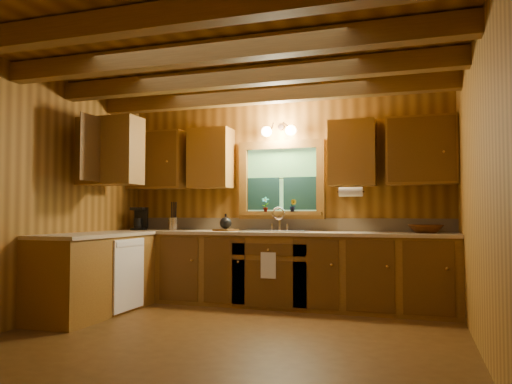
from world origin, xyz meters
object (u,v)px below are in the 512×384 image
at_px(cutting_board, 226,230).
at_px(wicker_basket, 425,229).
at_px(coffee_maker, 140,219).
at_px(sink, 276,235).

height_order(cutting_board, wicker_basket, wicker_basket).
distance_m(coffee_maker, cutting_board, 1.24).
bearing_deg(sink, cutting_board, -174.38).
relative_size(sink, coffee_maker, 2.73).
bearing_deg(wicker_basket, sink, -178.53).
relative_size(coffee_maker, cutting_board, 1.09).
bearing_deg(cutting_board, sink, 29.81).
relative_size(sink, cutting_board, 2.96).
relative_size(cutting_board, wicker_basket, 0.72).
height_order(coffee_maker, cutting_board, coffee_maker).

